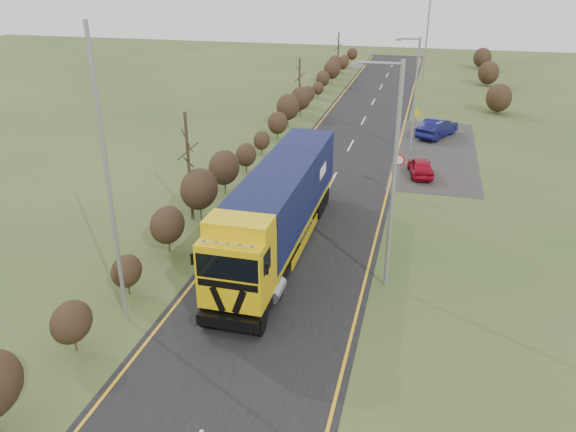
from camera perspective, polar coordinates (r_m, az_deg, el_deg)
The scene contains 14 objects.
ground at distance 26.47m, azimuth -0.05°, elevation -5.17°, with size 160.00×160.00×0.00m, color #364B20.
road at distance 35.33m, azimuth 3.98°, elevation 2.56°, with size 8.00×120.00×0.02m, color black.
layby at distance 44.31m, azimuth 14.76°, elevation 6.33°, with size 6.00×18.00×0.02m, color #2A2826.
lane_markings at distance 35.04m, azimuth 3.89°, elevation 2.41°, with size 7.52×116.00×0.01m.
hedgerow at distance 34.38m, azimuth -6.51°, elevation 4.70°, with size 2.24×102.04×6.05m.
lorry at distance 26.99m, azimuth -0.85°, elevation 1.16°, with size 2.98×15.33×4.27m.
car_red_hatchback at distance 38.77m, azimuth 13.33°, elevation 4.88°, with size 1.44×3.58×1.22m, color #9D0719.
car_blue_sedan at distance 48.17m, azimuth 14.92°, elevation 8.65°, with size 1.63×4.67×1.54m, color #0A0C3B.
streetlight_near at distance 23.18m, azimuth 10.44°, elevation 4.66°, with size 2.06×0.19×9.74m.
streetlight_mid at distance 42.82m, azimuth 12.68°, elevation 12.28°, with size 1.79×0.18×8.37m.
streetlight_far at distance 69.35m, azimuth 13.80°, elevation 17.25°, with size 2.09×0.20×9.85m.
left_pole at distance 21.21m, azimuth -17.77°, elevation 2.92°, with size 0.16×0.16×11.39m, color gray.
speed_sign at distance 34.89m, azimuth 11.16°, elevation 5.01°, with size 0.70×0.10×2.55m.
warning_board at distance 49.66m, azimuth 12.86°, elevation 9.78°, with size 0.73×0.11×1.91m.
Camera 1 is at (5.72, -22.37, 12.95)m, focal length 35.00 mm.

